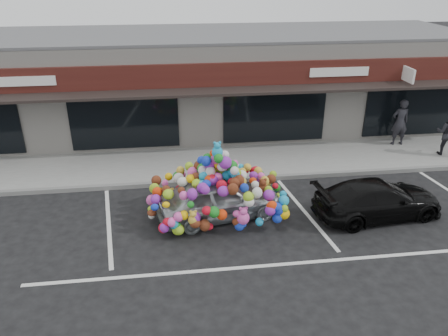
{
  "coord_description": "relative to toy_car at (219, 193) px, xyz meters",
  "views": [
    {
      "loc": [
        -1.19,
        -11.15,
        7.06
      ],
      "look_at": [
        0.41,
        1.4,
        1.09
      ],
      "focal_mm": 35.0,
      "sensor_mm": 36.0,
      "label": 1
    }
  ],
  "objects": [
    {
      "name": "ground",
      "position": [
        -0.11,
        -0.25,
        -0.8
      ],
      "size": [
        90.0,
        90.0,
        0.0
      ],
      "primitive_type": "plane",
      "color": "black",
      "rests_on": "ground"
    },
    {
      "name": "pedestrian_b",
      "position": [
        9.38,
        3.31,
        0.25
      ],
      "size": [
        1.1,
        1.08,
        1.79
      ],
      "primitive_type": "imported",
      "rotation": [
        0.0,
        0.0,
        2.45
      ],
      "color": "black",
      "rests_on": "sidewalk"
    },
    {
      "name": "black_sedan",
      "position": [
        4.78,
        -0.56,
        -0.22
      ],
      "size": [
        2.02,
        4.11,
        1.15
      ],
      "primitive_type": "imported",
      "rotation": [
        0.0,
        0.0,
        1.68
      ],
      "color": "black",
      "rests_on": "ground"
    },
    {
      "name": "parking_stripe_left",
      "position": [
        -3.31,
        -0.05,
        -0.79
      ],
      "size": [
        0.73,
        4.37,
        0.01
      ],
      "primitive_type": "cube",
      "rotation": [
        0.0,
        0.0,
        0.14
      ],
      "color": "silver",
      "rests_on": "ground"
    },
    {
      "name": "kerb",
      "position": [
        -0.11,
        2.25,
        -0.72
      ],
      "size": [
        26.0,
        0.18,
        0.16
      ],
      "primitive_type": "cube",
      "color": "slate",
      "rests_on": "ground"
    },
    {
      "name": "pedestrian_a",
      "position": [
        8.03,
        4.54,
        0.32
      ],
      "size": [
        0.71,
        0.47,
        1.93
      ],
      "primitive_type": "imported",
      "rotation": [
        0.0,
        0.0,
        3.13
      ],
      "color": "#232228",
      "rests_on": "sidewalk"
    },
    {
      "name": "parking_stripe_mid",
      "position": [
        2.69,
        -0.05,
        -0.79
      ],
      "size": [
        0.73,
        4.37,
        0.01
      ],
      "primitive_type": "cube",
      "rotation": [
        0.0,
        0.0,
        0.14
      ],
      "color": "silver",
      "rests_on": "ground"
    },
    {
      "name": "sidewalk",
      "position": [
        -0.11,
        3.75,
        -0.72
      ],
      "size": [
        26.0,
        3.0,
        0.15
      ],
      "primitive_type": "cube",
      "color": "gray",
      "rests_on": "ground"
    },
    {
      "name": "shop_building",
      "position": [
        -0.11,
        8.19,
        1.36
      ],
      "size": [
        24.0,
        7.2,
        4.31
      ],
      "color": "silver",
      "rests_on": "ground"
    },
    {
      "name": "toy_car",
      "position": [
        0.0,
        0.0,
        0.0
      ],
      "size": [
        2.76,
        4.31,
        2.35
      ],
      "rotation": [
        0.0,
        0.0,
        1.77
      ],
      "color": "silver",
      "rests_on": "ground"
    },
    {
      "name": "lane_line",
      "position": [
        1.89,
        -2.55,
        -0.79
      ],
      "size": [
        14.0,
        0.12,
        0.01
      ],
      "primitive_type": "cube",
      "color": "silver",
      "rests_on": "ground"
    }
  ]
}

